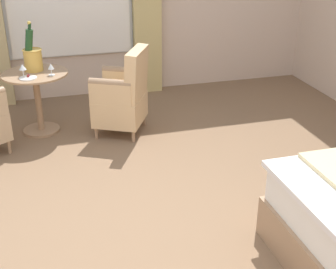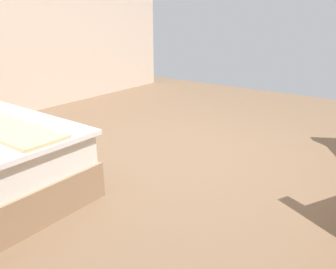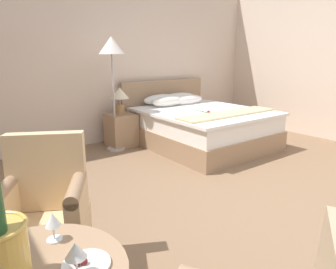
{
  "view_description": "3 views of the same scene",
  "coord_description": "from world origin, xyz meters",
  "px_view_note": "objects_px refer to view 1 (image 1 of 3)",
  "views": [
    {
      "loc": [
        2.84,
        -0.42,
        2.18
      ],
      "look_at": [
        -0.24,
        0.45,
        0.67
      ],
      "focal_mm": 50.0,
      "sensor_mm": 36.0,
      "label": 1
    },
    {
      "loc": [
        -1.69,
        2.67,
        1.44
      ],
      "look_at": [
        -0.3,
        0.81,
        0.61
      ],
      "focal_mm": 35.0,
      "sensor_mm": 36.0,
      "label": 2
    },
    {
      "loc": [
        -2.24,
        -1.51,
        1.43
      ],
      "look_at": [
        -0.54,
        0.78,
        0.69
      ],
      "focal_mm": 32.0,
      "sensor_mm": 36.0,
      "label": 3
    }
  ],
  "objects_px": {
    "champagne_bucket": "(32,56)",
    "snack_plate": "(28,78)",
    "side_table_round": "(37,95)",
    "wine_glass_near_bucket": "(23,68)",
    "armchair_by_window": "(123,96)",
    "wine_glass_near_edge": "(51,67)"
  },
  "relations": [
    {
      "from": "champagne_bucket",
      "to": "snack_plate",
      "type": "relative_size",
      "value": 2.93
    },
    {
      "from": "armchair_by_window",
      "to": "side_table_round",
      "type": "bearing_deg",
      "value": -106.52
    },
    {
      "from": "wine_glass_near_bucket",
      "to": "wine_glass_near_edge",
      "type": "bearing_deg",
      "value": 89.6
    },
    {
      "from": "wine_glass_near_bucket",
      "to": "snack_plate",
      "type": "distance_m",
      "value": 0.11
    },
    {
      "from": "side_table_round",
      "to": "wine_glass_near_edge",
      "type": "xyz_separation_m",
      "value": [
        0.13,
        0.17,
        0.33
      ]
    },
    {
      "from": "side_table_round",
      "to": "wine_glass_near_bucket",
      "type": "height_order",
      "value": "wine_glass_near_bucket"
    },
    {
      "from": "champagne_bucket",
      "to": "armchair_by_window",
      "type": "relative_size",
      "value": 0.56
    },
    {
      "from": "champagne_bucket",
      "to": "snack_plate",
      "type": "height_order",
      "value": "champagne_bucket"
    },
    {
      "from": "wine_glass_near_edge",
      "to": "side_table_round",
      "type": "bearing_deg",
      "value": -128.0
    },
    {
      "from": "side_table_round",
      "to": "champagne_bucket",
      "type": "bearing_deg",
      "value": -178.31
    },
    {
      "from": "side_table_round",
      "to": "champagne_bucket",
      "type": "xyz_separation_m",
      "value": [
        -0.09,
        -0.0,
        0.4
      ]
    },
    {
      "from": "champagne_bucket",
      "to": "side_table_round",
      "type": "bearing_deg",
      "value": 1.69
    },
    {
      "from": "champagne_bucket",
      "to": "armchair_by_window",
      "type": "xyz_separation_m",
      "value": [
        0.35,
        0.89,
        -0.41
      ]
    },
    {
      "from": "wine_glass_near_bucket",
      "to": "armchair_by_window",
      "type": "bearing_deg",
      "value": 82.44
    },
    {
      "from": "snack_plate",
      "to": "wine_glass_near_bucket",
      "type": "bearing_deg",
      "value": -137.84
    },
    {
      "from": "champagne_bucket",
      "to": "wine_glass_near_bucket",
      "type": "height_order",
      "value": "champagne_bucket"
    },
    {
      "from": "champagne_bucket",
      "to": "wine_glass_near_edge",
      "type": "distance_m",
      "value": 0.29
    },
    {
      "from": "champagne_bucket",
      "to": "wine_glass_near_bucket",
      "type": "relative_size",
      "value": 3.73
    },
    {
      "from": "armchair_by_window",
      "to": "champagne_bucket",
      "type": "bearing_deg",
      "value": -111.47
    },
    {
      "from": "champagne_bucket",
      "to": "wine_glass_near_bucket",
      "type": "bearing_deg",
      "value": -25.95
    },
    {
      "from": "wine_glass_near_bucket",
      "to": "armchair_by_window",
      "type": "relative_size",
      "value": 0.15
    },
    {
      "from": "wine_glass_near_bucket",
      "to": "snack_plate",
      "type": "bearing_deg",
      "value": 42.16
    }
  ]
}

